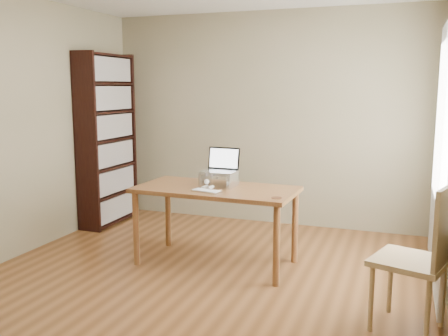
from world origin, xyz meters
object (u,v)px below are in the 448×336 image
at_px(desk, 216,197).
at_px(keyboard, 206,191).
at_px(bookshelf, 107,140).
at_px(laptop, 221,166).
at_px(chair, 423,252).
at_px(cat, 217,178).

xyz_separation_m(desk, keyboard, (-0.01, -0.22, 0.10)).
xyz_separation_m(bookshelf, laptop, (1.80, -0.80, -0.11)).
bearing_deg(chair, bookshelf, 172.33).
distance_m(bookshelf, laptop, 1.97).
xyz_separation_m(bookshelf, chair, (3.62, -1.71, -0.48)).
bearing_deg(keyboard, laptop, 100.77).
height_order(bookshelf, laptop, bookshelf).
distance_m(laptop, cat, 0.13).
relative_size(desk, keyboard, 5.30).
height_order(bookshelf, cat, bookshelf).
distance_m(bookshelf, keyboard, 2.15).
bearing_deg(cat, chair, -21.65).
height_order(desk, chair, chair).
relative_size(desk, chair, 1.46).
distance_m(keyboard, chair, 1.92).
bearing_deg(desk, chair, -20.99).
height_order(cat, chair, chair).
xyz_separation_m(bookshelf, keyboard, (1.79, -1.15, -0.29)).
bearing_deg(bookshelf, keyboard, -32.86).
bearing_deg(chair, desk, 174.51).
relative_size(cat, chair, 0.46).
bearing_deg(chair, keyboard, -179.33).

